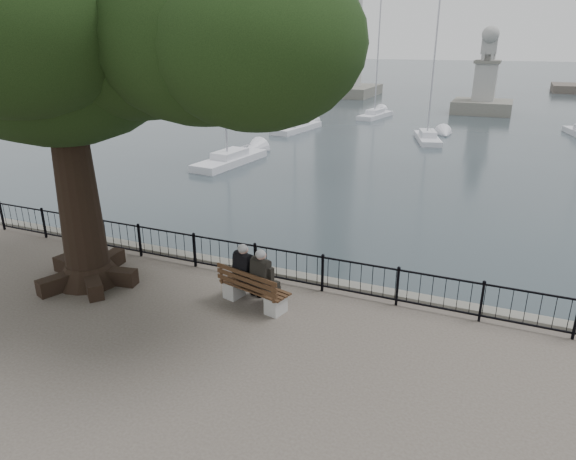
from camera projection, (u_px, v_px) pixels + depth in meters
The scene contains 11 objects.
harbor at pixel (295, 293), 14.79m from camera, with size 260.00×260.00×1.20m.
railing at pixel (288, 266), 13.99m from camera, with size 22.06×0.06×1.00m.
bench at pixel (253, 293), 12.94m from camera, with size 2.02×1.04×1.02m.
person_left at pixel (248, 274), 13.04m from camera, with size 0.59×0.87×1.62m.
person_right at pixel (265, 280), 12.71m from camera, with size 0.59×0.87×1.62m.
tree at pixel (88, 21), 11.81m from camera, with size 12.58×8.78×10.27m.
lion_monument at pixel (484, 92), 53.86m from camera, with size 5.93×5.93×8.76m.
sailboat_a at pixel (230, 159), 32.14m from camera, with size 2.24×6.27×12.16m.
sailboat_e at pixel (297, 126), 43.90m from camera, with size 2.43×6.36×14.59m.
sailboat_f at pixel (428, 137), 39.39m from camera, with size 2.92×5.52×11.34m.
sailboat_h at pixel (375, 114), 51.28m from camera, with size 2.44×5.81×12.91m.
Camera 1 is at (5.05, -9.23, 6.35)m, focal length 32.00 mm.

